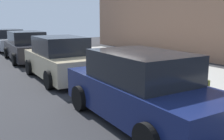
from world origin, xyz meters
TOP-DOWN VIEW (x-y plane):
  - ground_plane at (0.00, 0.00)m, footprint 40.00×40.00m
  - sidewalk_curb at (0.00, -2.50)m, footprint 18.00×5.00m
  - suitcase_olive_0 at (-4.28, -0.72)m, footprint 0.38×0.20m
  - suitcase_maroon_1 at (-3.78, -0.78)m, footprint 0.39×0.28m
  - suitcase_silver_2 at (-3.24, -0.76)m, footprint 0.49×0.25m
  - suitcase_navy_3 at (-2.63, -0.82)m, footprint 0.50×0.26m
  - suitcase_red_4 at (-2.06, -0.84)m, footprint 0.42×0.23m
  - suitcase_teal_5 at (-1.50, -0.72)m, footprint 0.46×0.25m
  - suitcase_black_6 at (-0.91, -0.69)m, footprint 0.50×0.28m
  - suitcase_olive_7 at (-0.35, -0.77)m, footprint 0.41×0.24m
  - suitcase_maroon_8 at (0.19, -0.76)m, footprint 0.44×0.28m
  - suitcase_silver_9 at (0.74, -0.72)m, footprint 0.46×0.22m
  - fire_hydrant at (1.46, -0.77)m, footprint 0.39×0.21m
  - bollard_post at (2.19, -0.62)m, footprint 0.11×0.11m
  - parked_car_navy_0 at (-4.41, 1.54)m, footprint 4.44×2.02m
  - parked_car_beige_1 at (0.63, 1.54)m, footprint 4.28×2.03m
  - parked_car_charcoal_2 at (5.87, 1.54)m, footprint 4.75×2.17m
  - parked_car_silver_3 at (11.42, 1.54)m, footprint 4.62×2.16m

SIDE VIEW (x-z plane):
  - ground_plane at x=0.00m, z-range 0.00..0.00m
  - sidewalk_curb at x=0.00m, z-range 0.00..0.14m
  - suitcase_olive_0 at x=-4.28m, z-range 0.11..0.70m
  - suitcase_teal_5 at x=-1.50m, z-range -0.02..0.91m
  - suitcase_red_4 at x=-2.06m, z-range 0.03..0.87m
  - suitcase_navy_3 at x=-2.63m, z-range -0.02..0.93m
  - suitcase_maroon_1 at x=-3.78m, z-range 0.04..0.90m
  - suitcase_silver_9 at x=0.74m, z-range 0.11..0.84m
  - suitcase_olive_7 at x=-0.35m, z-range 0.11..0.85m
  - suitcase_silver_2 at x=-3.24m, z-range 0.01..0.98m
  - suitcase_black_6 at x=-0.91m, z-range 0.04..0.97m
  - suitcase_maroon_8 at x=0.19m, z-range 0.01..0.99m
  - bollard_post at x=2.19m, z-range 0.14..0.88m
  - fire_hydrant at x=1.46m, z-range 0.16..0.97m
  - parked_car_silver_3 at x=11.42m, z-range -0.04..1.50m
  - parked_car_navy_0 at x=-4.41m, z-range -0.05..1.55m
  - parked_car_charcoal_2 at x=5.87m, z-range -0.05..1.57m
  - parked_car_beige_1 at x=0.63m, z-range -0.05..1.58m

